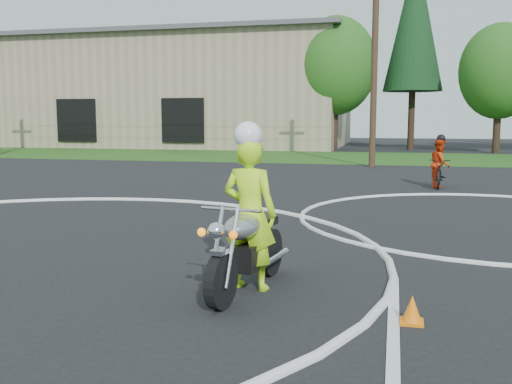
# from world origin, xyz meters

# --- Properties ---
(grass_strip) EXTENTS (120.00, 10.00, 0.02)m
(grass_strip) POSITION_xyz_m (0.00, 27.00, 0.01)
(grass_strip) COLOR #1E4714
(grass_strip) RESTS_ON ground
(course_markings) EXTENTS (19.05, 19.05, 0.12)m
(course_markings) POSITION_xyz_m (2.17, 4.35, 0.01)
(course_markings) COLOR silver
(course_markings) RESTS_ON ground
(primary_motorcycle) EXTENTS (0.80, 2.12, 1.12)m
(primary_motorcycle) POSITION_xyz_m (4.24, 2.02, 0.54)
(primary_motorcycle) COLOR black
(primary_motorcycle) RESTS_ON ground
(rider_primary_grp) EXTENTS (0.75, 0.55, 2.08)m
(rider_primary_grp) POSITION_xyz_m (4.24, 2.16, 1.00)
(rider_primary_grp) COLOR #BCFF1A
(rider_primary_grp) RESTS_ON ground
(rider_second_grp) EXTENTS (0.75, 1.75, 1.64)m
(rider_second_grp) POSITION_xyz_m (7.33, 13.76, 0.58)
(rider_second_grp) COLOR black
(rider_second_grp) RESTS_ON ground
(traffic_cones) EXTENTS (19.00, 12.63, 0.30)m
(traffic_cones) POSITION_xyz_m (5.15, 2.28, 0.14)
(traffic_cones) COLOR orange
(traffic_cones) RESTS_ON ground
(warehouse) EXTENTS (41.00, 17.00, 8.30)m
(warehouse) POSITION_xyz_m (-18.00, 39.99, 4.16)
(warehouse) COLOR tan
(warehouse) RESTS_ON ground
(utility_poles) EXTENTS (41.60, 1.12, 10.00)m
(utility_poles) POSITION_xyz_m (5.00, 21.00, 5.20)
(utility_poles) COLOR #473321
(utility_poles) RESTS_ON ground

